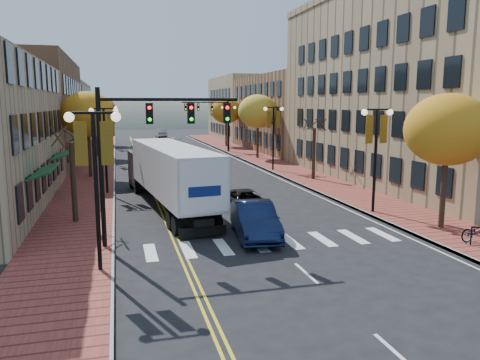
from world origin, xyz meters
TOP-DOWN VIEW (x-y plane):
  - ground at (0.00, 0.00)m, footprint 200.00×200.00m
  - sidewalk_left at (-9.00, 32.50)m, footprint 4.00×85.00m
  - sidewalk_right at (9.00, 32.50)m, footprint 4.00×85.00m
  - building_left_mid at (-17.00, 36.00)m, footprint 12.00×24.00m
  - building_left_far at (-17.00, 61.00)m, footprint 12.00×26.00m
  - building_right_near at (18.50, 16.00)m, footprint 15.00×28.00m
  - building_right_mid at (18.50, 42.00)m, footprint 15.00×24.00m
  - building_right_far at (18.50, 64.00)m, footprint 15.00×20.00m
  - tree_left_a at (-9.00, 8.00)m, footprint 0.28×0.28m
  - tree_left_b at (-9.00, 24.00)m, footprint 4.48×4.48m
  - tree_left_c at (-9.00, 40.00)m, footprint 4.16×4.16m
  - tree_left_d at (-9.00, 58.00)m, footprint 4.61×4.61m
  - tree_right_a at (9.00, 2.00)m, footprint 4.16×4.16m
  - tree_right_b at (9.00, 18.00)m, footprint 0.28×0.28m
  - tree_right_c at (9.00, 34.00)m, footprint 4.48×4.48m
  - tree_right_d at (9.00, 50.00)m, footprint 4.35×4.35m
  - lamp_left_a at (-7.50, 0.00)m, footprint 1.96×0.36m
  - lamp_left_b at (-7.50, 16.00)m, footprint 1.96×0.36m
  - lamp_left_c at (-7.50, 34.00)m, footprint 1.96×0.36m
  - lamp_left_d at (-7.50, 52.00)m, footprint 1.96×0.36m
  - lamp_right_a at (7.50, 6.00)m, footprint 1.96×0.36m
  - lamp_right_b at (7.50, 24.00)m, footprint 1.96×0.36m
  - lamp_right_c at (7.50, 42.00)m, footprint 1.96×0.36m
  - traffic_mast_near at (-5.48, 3.00)m, footprint 6.10×0.35m
  - traffic_mast_far at (5.48, 42.00)m, footprint 6.10×0.34m
  - semi_truck at (-3.80, 10.77)m, footprint 4.32×15.80m
  - navy_sedan at (-0.50, 3.15)m, footprint 2.35×5.29m
  - black_suv at (0.55, 8.54)m, footprint 2.55×4.70m
  - car_far_white at (-3.88, 51.16)m, footprint 2.04×4.03m
  - car_far_silver at (2.25, 55.98)m, footprint 1.69×4.09m
  - car_far_oncoming at (1.44, 72.10)m, footprint 1.97×4.87m
  - bicycle at (8.97, -0.51)m, footprint 1.87×0.76m

SIDE VIEW (x-z plane):
  - ground at x=0.00m, z-range 0.00..0.00m
  - sidewalk_left at x=-9.00m, z-range 0.00..0.15m
  - sidewalk_right at x=9.00m, z-range 0.00..0.15m
  - car_far_silver at x=2.25m, z-range 0.00..1.18m
  - black_suv at x=0.55m, z-range 0.00..1.25m
  - bicycle at x=8.97m, z-range 0.15..1.11m
  - car_far_white at x=-3.88m, z-range 0.00..1.31m
  - car_far_oncoming at x=1.44m, z-range 0.00..1.57m
  - navy_sedan at x=-0.50m, z-range 0.00..1.69m
  - tree_left_a at x=-9.00m, z-range 0.15..4.35m
  - tree_right_b at x=9.00m, z-range 0.15..4.35m
  - semi_truck at x=-3.80m, z-range 0.33..4.23m
  - lamp_left_a at x=-7.50m, z-range 1.27..7.32m
  - lamp_left_b at x=-7.50m, z-range 1.27..7.32m
  - lamp_left_c at x=-7.50m, z-range 1.27..7.32m
  - lamp_left_d at x=-7.50m, z-range 1.27..7.32m
  - lamp_right_a at x=7.50m, z-range 1.27..7.32m
  - lamp_right_b at x=7.50m, z-range 1.27..7.32m
  - lamp_right_c at x=7.50m, z-range 1.27..7.32m
  - building_left_far at x=-17.00m, z-range 0.00..9.50m
  - traffic_mast_near at x=-5.48m, z-range 1.42..8.42m
  - traffic_mast_far at x=5.48m, z-range 1.42..8.42m
  - building_right_mid at x=18.50m, z-range 0.00..10.00m
  - tree_left_c at x=-9.00m, z-range 1.71..8.40m
  - tree_right_a at x=9.00m, z-range 1.71..8.40m
  - tree_right_d at x=9.00m, z-range 1.79..8.79m
  - tree_left_b at x=-9.00m, z-range 1.84..9.05m
  - tree_right_c at x=9.00m, z-range 1.84..9.05m
  - building_left_mid at x=-17.00m, z-range 0.00..11.00m
  - building_right_far at x=18.50m, z-range 0.00..11.00m
  - tree_left_d at x=-9.00m, z-range 1.89..9.31m
  - building_right_near at x=18.50m, z-range 0.00..15.00m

